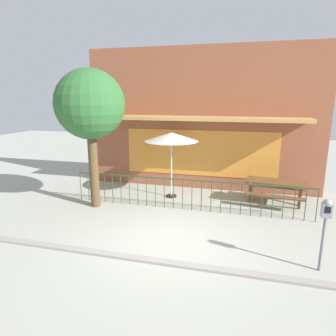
# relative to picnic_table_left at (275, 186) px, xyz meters

# --- Properties ---
(ground) EXTENTS (40.00, 40.00, 0.00)m
(ground) POSITION_rel_picnic_table_left_xyz_m (-2.63, -3.36, -0.61)
(ground) COLOR #A4A598
(pub_storefront) EXTENTS (8.63, 1.46, 5.15)m
(pub_storefront) POSITION_rel_picnic_table_left_xyz_m (-2.63, 1.37, 1.95)
(pub_storefront) COLOR #582D1B
(pub_storefront) RESTS_ON ground
(patio_fence_front) EXTENTS (7.28, 0.04, 0.97)m
(patio_fence_front) POSITION_rel_picnic_table_left_xyz_m (-2.63, -1.20, 0.05)
(patio_fence_front) COLOR #2D442A
(patio_fence_front) RESTS_ON ground
(picnic_table_left) EXTENTS (1.96, 1.59, 0.79)m
(picnic_table_left) POSITION_rel_picnic_table_left_xyz_m (0.00, 0.00, 0.00)
(picnic_table_left) COLOR brown
(picnic_table_left) RESTS_ON ground
(patio_umbrella) EXTENTS (1.79, 1.79, 2.24)m
(patio_umbrella) POSITION_rel_picnic_table_left_xyz_m (-3.40, -0.13, 1.46)
(patio_umbrella) COLOR black
(patio_umbrella) RESTS_ON ground
(parking_meter_near) EXTENTS (0.18, 0.17, 1.50)m
(parking_meter_near) POSITION_rel_picnic_table_left_xyz_m (0.56, -3.77, 0.55)
(parking_meter_near) COLOR slate
(parking_meter_near) RESTS_ON ground
(street_tree) EXTENTS (2.07, 2.07, 4.21)m
(street_tree) POSITION_rel_picnic_table_left_xyz_m (-5.51, -1.60, 2.52)
(street_tree) COLOR #503E24
(street_tree) RESTS_ON ground
(curb_edge) EXTENTS (12.09, 0.20, 0.11)m
(curb_edge) POSITION_rel_picnic_table_left_xyz_m (-2.63, -4.31, -0.61)
(curb_edge) COLOR gray
(curb_edge) RESTS_ON ground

